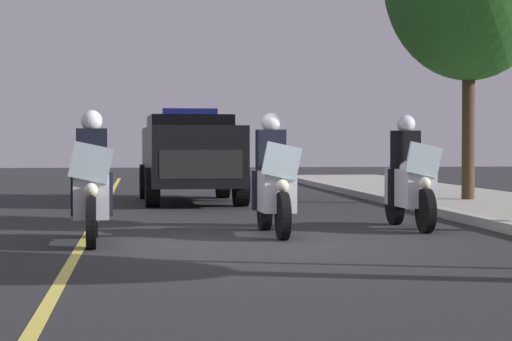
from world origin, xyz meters
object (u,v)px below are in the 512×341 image
(police_motorcycle_lead_left, at_px, (92,189))
(police_suv, at_px, (190,153))
(police_motorcycle_lead_right, at_px, (273,185))
(police_motorcycle_trailing, at_px, (409,182))

(police_motorcycle_lead_left, distance_m, police_suv, 8.76)
(police_motorcycle_lead_left, height_order, police_suv, police_suv)
(police_motorcycle_lead_left, xyz_separation_m, police_suv, (-8.59, 1.71, 0.37))
(police_motorcycle_lead_left, xyz_separation_m, police_motorcycle_lead_right, (-0.84, 2.48, 0.00))
(police_motorcycle_lead_left, relative_size, police_motorcycle_lead_right, 1.00)
(police_motorcycle_lead_left, bearing_deg, police_motorcycle_trailing, 108.72)
(police_motorcycle_trailing, bearing_deg, police_motorcycle_lead_left, -71.28)
(police_motorcycle_lead_right, distance_m, police_motorcycle_trailing, 2.29)
(police_motorcycle_lead_right, height_order, police_motorcycle_trailing, same)
(police_motorcycle_trailing, bearing_deg, police_motorcycle_lead_right, -71.28)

